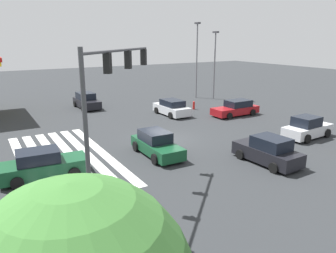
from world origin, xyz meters
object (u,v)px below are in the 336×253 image
Objects in this scene: car_5 at (172,108)px; fire_hydrant at (194,105)px; car_2 at (236,108)px; car_6 at (43,165)px; street_light_pole_b at (215,59)px; traffic_signal_mast at (111,89)px; car_0 at (268,151)px; car_1 at (156,144)px; car_3 at (87,101)px; street_light_pole_a at (197,54)px; car_4 at (307,128)px.

car_5 reaches higher than fire_hydrant.
car_6 reaches higher than car_2.
street_light_pole_b is (-4.86, 9.00, 4.11)m from car_5.
traffic_signal_mast is 1.65× the size of car_0.
car_5 is (-9.19, 6.71, 0.01)m from car_1.
car_1 is at bearing 142.77° from car_5.
traffic_signal_mast is at bearing -14.88° from car_3.
street_light_pole_a is 2.33m from street_light_pole_b.
traffic_signal_mast is at bearing -56.82° from car_6.
car_3 reaches higher than fire_hydrant.
car_5 is (-13.64, 11.28, -4.50)m from traffic_signal_mast.
car_2 is (-5.89, 12.04, -0.03)m from car_1.
car_5 is at bearing 38.25° from car_3.
car_0 is 22.99m from street_light_pole_a.
street_light_pole_b is at bearing -62.71° from car_5.
fire_hydrant is at bearing -66.53° from car_2.
street_light_pole_a is at bearing 138.77° from car_1.
traffic_signal_mast is at bearing -47.62° from street_light_pole_b.
street_light_pole_b is at bearing 124.06° from fire_hydrant.
traffic_signal_mast is 8.18× the size of fire_hydrant.
traffic_signal_mast reaches higher than car_2.
car_3 reaches higher than car_1.
fire_hydrant is at bearing 0.08° from traffic_signal_mast.
car_1 is 0.93× the size of car_2.
street_light_pole_b reaches higher than car_6.
car_0 is 0.88× the size of car_2.
traffic_signal_mast is at bearing -176.88° from car_4.
car_0 reaches higher than car_5.
car_3 is 0.49× the size of street_light_pole_a.
traffic_signal_mast is 20.08m from car_2.
car_5 is 11.02m from street_light_pole_b.
car_1 is at bearing -42.13° from street_light_pole_a.
car_0 is 15.76m from fire_hydrant.
street_light_pole_a is at bearing 85.30° from car_3.
street_light_pole_b is at bearing -2.62° from traffic_signal_mast.
street_light_pole_a reaches higher than traffic_signal_mast.
car_0 is at bearing 172.15° from car_5.
car_0 reaches higher than car_3.
street_light_pole_b is at bearing -114.79° from car_2.
car_1 is at bearing 164.11° from car_4.
car_2 is 15.76m from car_3.
car_3 is at bearing -123.89° from fire_hydrant.
car_4 is at bearing 6.78° from fire_hydrant.
street_light_pole_b is (-14.05, 15.71, 4.12)m from car_1.
traffic_signal_mast is 1.52× the size of car_6.
car_4 reaches higher than car_3.
car_5 is at bearing -72.57° from fire_hydrant.
street_light_pole_b is (-16.52, 4.11, 4.09)m from car_4.
street_light_pole_b is (-14.12, 22.70, 4.10)m from car_6.
car_5 is at bearing -61.63° from street_light_pole_b.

